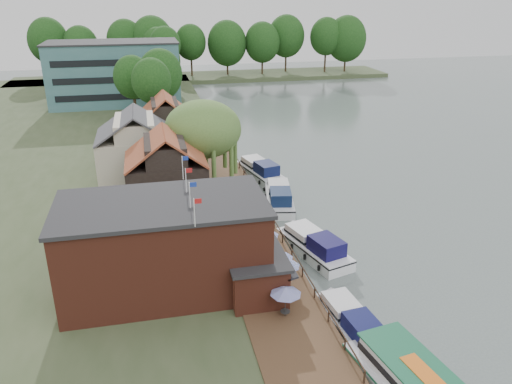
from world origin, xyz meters
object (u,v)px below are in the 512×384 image
cottage_b (136,146)px  umbrella_4 (248,225)px  cruiser_3 (260,168)px  pub (191,243)px  cottage_a (166,172)px  umbrella_2 (279,265)px  swan (350,350)px  hotel_block (115,73)px  cruiser_0 (350,319)px  umbrella_3 (265,242)px  umbrella_1 (286,273)px  cruiser_1 (314,242)px  cruiser_2 (279,195)px  willow (204,146)px  cottage_c (166,126)px  umbrella_5 (250,212)px  umbrella_0 (285,302)px

cottage_b → umbrella_4: (9.91, -18.12, -2.96)m
cruiser_3 → pub: bearing=-127.4°
cottage_a → cottage_b: (-3.00, 10.00, 0.00)m
umbrella_2 → swan: size_ratio=5.40×
hotel_block → umbrella_4: hotel_block is taller
cottage_a → cruiser_0: cottage_a is taller
pub → umbrella_3: pub is taller
umbrella_1 → umbrella_3: same height
cruiser_3 → umbrella_1: bearing=-112.2°
umbrella_4 → umbrella_1: bearing=-83.1°
umbrella_2 → cruiser_0: size_ratio=0.27×
cottage_b → cruiser_1: size_ratio=0.95×
umbrella_3 → hotel_block: bearing=102.2°
umbrella_2 → cruiser_2: (4.52, 16.68, -1.07)m
pub → cottage_a: cottage_a is taller
cottage_a → umbrella_4: cottage_a is taller
cruiser_1 → cruiser_2: 11.75m
umbrella_2 → pub: bearing=173.8°
hotel_block → cruiser_1: (19.44, -66.81, -5.93)m
pub → willow: (3.50, 20.00, 1.56)m
umbrella_2 → hotel_block: bearing=101.7°
hotel_block → umbrella_3: bearing=-77.8°
swan → cruiser_0: bearing=68.7°
umbrella_2 → cruiser_1: size_ratio=0.24×
cottage_b → umbrella_2: bearing=-67.2°
cottage_a → umbrella_4: bearing=-49.6°
cruiser_1 → cottage_c: bearing=95.3°
umbrella_2 → umbrella_4: size_ratio=1.00×
cruiser_1 → cruiser_2: size_ratio=1.00×
cottage_b → swan: cottage_b is taller
hotel_block → swan: 82.31m
hotel_block → cottage_a: (7.00, -56.00, -1.90)m
pub → cruiser_0: (10.35, -6.97, -3.59)m
umbrella_4 → umbrella_5: size_ratio=1.00×
umbrella_2 → cruiser_0: 7.26m
umbrella_4 → cruiser_1: (5.53, -2.69, -1.07)m
cottage_c → cruiser_2: bearing=-57.9°
cruiser_0 → swan: (-0.85, -2.17, -0.84)m
pub → umbrella_4: 9.37m
cottage_b → willow: (7.50, -5.00, 0.96)m
cruiser_2 → cruiser_1: bearing=-78.4°
cottage_c → umbrella_1: cottage_c is taller
cottage_c → cruiser_1: (11.44, -29.81, -4.03)m
cottage_b → cruiser_3: size_ratio=0.94×
cottage_b → cruiser_2: (15.34, -9.05, -4.03)m
cruiser_3 → cruiser_1: bearing=-102.8°
willow → swan: size_ratio=23.69×
cottage_b → swan: bearing=-68.4°
cottage_c → cruiser_1: bearing=-69.0°
cottage_b → umbrella_0: bearing=-72.1°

